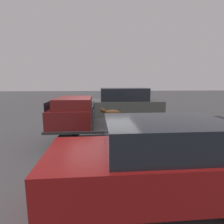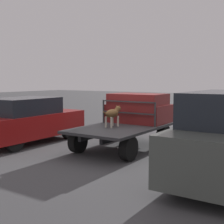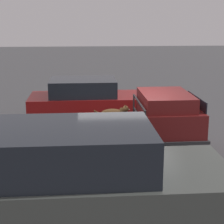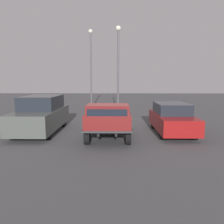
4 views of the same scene
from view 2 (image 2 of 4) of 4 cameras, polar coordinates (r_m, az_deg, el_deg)
The scene contains 6 objects.
ground_plane at distance 10.07m, azimuth 1.99°, elevation -6.76°, with size 80.00×80.00×0.00m, color #474749.
flatbed_truck at distance 9.96m, azimuth 2.00°, elevation -3.62°, with size 3.78×2.10×0.75m.
truck_cab at distance 10.80m, azimuth 4.98°, elevation 0.63°, with size 1.46×1.98×0.99m.
truck_headboard at distance 10.13m, azimuth 2.93°, elevation 0.57°, with size 0.04×1.98×0.77m.
dog at distance 9.70m, azimuth 0.17°, elevation -0.28°, with size 0.96×0.27×0.66m.
parked_sedan at distance 11.31m, azimuth -15.21°, elevation -1.44°, with size 4.06×1.79×1.59m.
Camera 2 is at (-8.41, -5.07, 2.22)m, focal length 50.00 mm.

